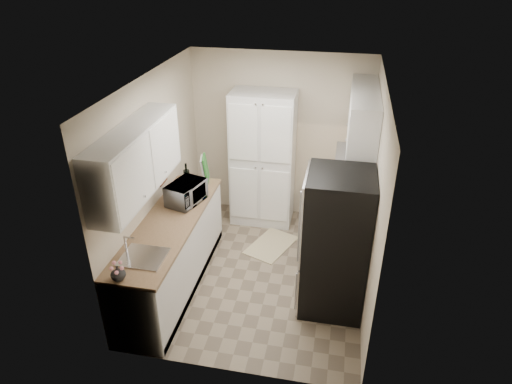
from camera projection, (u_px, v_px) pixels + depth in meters
ground at (259, 271)px, 5.95m from camera, size 3.20×3.20×0.00m
room_shell at (258, 158)px, 5.16m from camera, size 2.64×3.24×2.52m
pantry_cabinet at (263, 159)px, 6.64m from camera, size 0.90×0.55×2.00m
base_cabinet_left at (172, 254)px, 5.54m from camera, size 0.60×2.30×0.88m
countertop_left at (169, 222)px, 5.32m from camera, size 0.63×2.33×0.04m
base_cabinet_right at (342, 205)px, 6.59m from camera, size 0.60×0.80×0.88m
countertop_right at (345, 176)px, 6.37m from camera, size 0.63×0.83×0.04m
electric_range at (339, 233)px, 5.89m from camera, size 0.71×0.78×1.13m
refrigerator at (336, 244)px, 5.03m from camera, size 0.70×0.72×1.70m
microwave at (186, 193)px, 5.63m from camera, size 0.45×0.56×0.27m
wine_bottle at (187, 177)px, 5.96m from camera, size 0.08×0.08×0.32m
flower_vase at (118, 273)px, 4.35m from camera, size 0.18×0.18×0.15m
cutting_board at (206, 168)px, 6.17m from camera, size 0.08×0.27×0.34m
toaster_oven at (353, 167)px, 6.31m from camera, size 0.44×0.50×0.24m
fruit_basket at (352, 156)px, 6.21m from camera, size 0.25×0.25×0.10m
kitchen_mat at (271, 245)px, 6.46m from camera, size 0.73×0.89×0.01m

